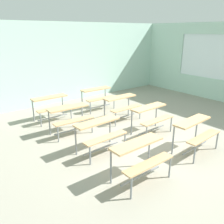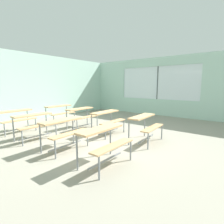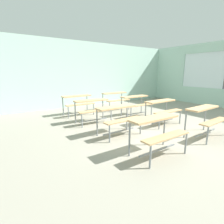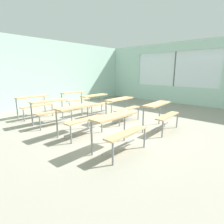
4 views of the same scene
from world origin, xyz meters
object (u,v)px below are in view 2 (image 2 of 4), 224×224
desk_bench_r0c0 (105,138)px  desk_bench_r3c1 (60,110)px  desk_bench_r1c1 (108,117)px  desk_bench_r2c1 (82,113)px  desk_bench_r2c0 (35,121)px  desk_bench_r3c0 (16,116)px  desk_bench_r0c1 (146,122)px  desk_bench_r1c0 (64,127)px

desk_bench_r0c0 → desk_bench_r3c1: (1.80, 3.95, 0.00)m
desk_bench_r3c1 → desk_bench_r1c1: bearing=-89.5°
desk_bench_r2c1 → desk_bench_r3c1: 1.34m
desk_bench_r0c0 → desk_bench_r2c0: same height
desk_bench_r0c0 → desk_bench_r3c0: bearing=89.4°
desk_bench_r1c1 → desk_bench_r2c1: bearing=87.5°
desk_bench_r0c1 → desk_bench_r3c1: 3.94m
desk_bench_r1c0 → desk_bench_r2c1: bearing=34.2°
desk_bench_r0c1 → desk_bench_r3c0: bearing=111.0°
desk_bench_r1c0 → desk_bench_r3c0: (0.01, 2.61, 0.00)m
desk_bench_r1c1 → desk_bench_r2c0: (-1.75, 1.33, 0.00)m
desk_bench_r0c0 → desk_bench_r3c1: same height
desk_bench_r0c0 → desk_bench_r3c1: bearing=65.6°
desk_bench_r1c0 → desk_bench_r2c1: 2.16m
desk_bench_r3c0 → desk_bench_r1c0: bearing=-90.1°
desk_bench_r1c1 → desk_bench_r2c0: size_ratio=0.99×
desk_bench_r3c1 → desk_bench_r0c0: bearing=-113.0°
desk_bench_r1c1 → desk_bench_r2c1: same height
desk_bench_r0c1 → desk_bench_r1c1: 1.34m
desk_bench_r0c0 → desk_bench_r3c0: size_ratio=1.00×
desk_bench_r2c1 → desk_bench_r1c0: bearing=-143.6°
desk_bench_r0c0 → desk_bench_r2c1: 3.17m
desk_bench_r1c0 → desk_bench_r2c0: 1.35m
desk_bench_r2c0 → desk_bench_r3c0: same height
desk_bench_r0c1 → desk_bench_r2c0: 3.21m
desk_bench_r2c1 → desk_bench_r3c0: 2.19m
desk_bench_r0c1 → desk_bench_r2c0: size_ratio=1.00×
desk_bench_r0c1 → desk_bench_r2c1: same height
desk_bench_r0c1 → desk_bench_r1c0: bearing=140.0°
desk_bench_r1c1 → desk_bench_r3c0: same height
desk_bench_r2c0 → desk_bench_r2c1: bearing=0.3°
desk_bench_r2c0 → desk_bench_r3c0: (0.04, 1.26, 0.00)m
desk_bench_r1c0 → desk_bench_r1c1: same height
desk_bench_r1c1 → desk_bench_r3c0: size_ratio=1.01×
desk_bench_r2c0 → desk_bench_r1c0: bearing=-86.1°
desk_bench_r0c1 → desk_bench_r1c0: same height
desk_bench_r2c1 → desk_bench_r3c0: bearing=142.8°
desk_bench_r1c1 → desk_bench_r3c0: 3.11m
desk_bench_r0c1 → desk_bench_r2c1: size_ratio=1.02×
desk_bench_r3c1 → desk_bench_r3c0: bearing=-178.4°
desk_bench_r0c1 → desk_bench_r1c0: 2.19m
desk_bench_r0c1 → desk_bench_r2c0: same height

